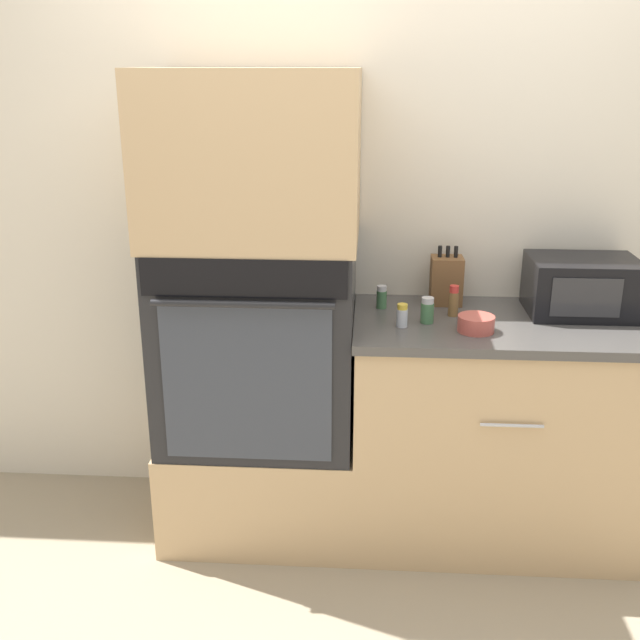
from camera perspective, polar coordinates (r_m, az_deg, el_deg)
name	(u,v)px	position (r m, az deg, el deg)	size (l,w,h in m)	color
ground_plane	(351,569)	(3.02, 2.39, -18.41)	(12.00, 12.00, 0.00)	gray
wall_back	(360,214)	(3.09, 3.04, 8.06)	(8.00, 0.05, 2.50)	beige
oven_cabinet_base	(262,476)	(3.18, -4.41, -11.77)	(0.76, 0.60, 0.42)	tan
wall_oven	(258,339)	(2.91, -4.72, -1.46)	(0.74, 0.64, 0.79)	black
oven_cabinet_upper	(253,156)	(2.75, -5.10, 12.31)	(0.76, 0.60, 0.61)	tan
counter_unit	(494,429)	(3.07, 13.15, -8.12)	(1.13, 0.63, 0.92)	tan
microwave	(582,286)	(3.04, 19.34, 2.44)	(0.41, 0.30, 0.22)	black
knife_block	(446,280)	(3.03, 9.60, 3.02)	(0.13, 0.11, 0.24)	brown
bowl	(476,324)	(2.75, 11.80, -0.27)	(0.13, 0.13, 0.06)	#B24C42
condiment_jar_near	(402,316)	(2.75, 6.28, 0.34)	(0.04, 0.04, 0.09)	silver
condiment_jar_mid	(454,301)	(2.89, 10.14, 1.42)	(0.04, 0.04, 0.12)	brown
condiment_jar_far	(382,297)	(2.95, 4.72, 1.74)	(0.04, 0.04, 0.09)	#427047
condiment_jar_back	(427,310)	(2.80, 8.18, 0.73)	(0.05, 0.05, 0.10)	#427047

